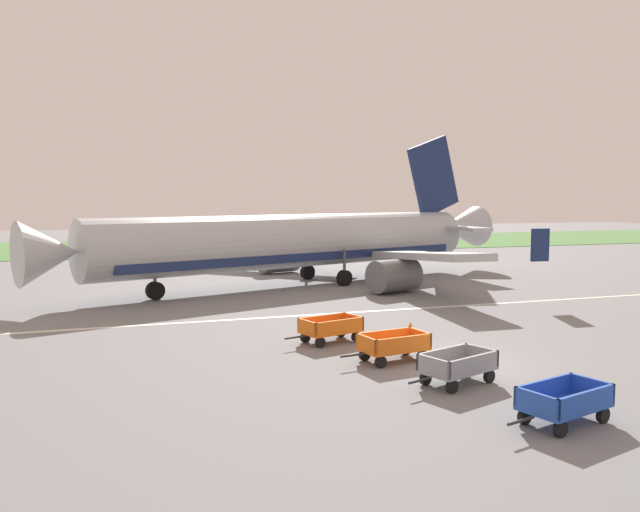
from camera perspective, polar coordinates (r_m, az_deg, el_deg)
name	(u,v)px	position (r m, az deg, el deg)	size (l,w,h in m)	color
ground_plane	(454,361)	(24.65, 12.06, -9.27)	(220.00, 220.00, 0.00)	slate
grass_strip	(211,246)	(82.44, -9.86, 0.94)	(220.00, 28.00, 0.06)	#518442
apron_stripe	(352,313)	(34.02, 2.91, -5.12)	(120.00, 0.36, 0.01)	silver
airplane	(309,241)	(44.83, -1.01, 1.32)	(36.66, 29.81, 11.34)	#B2B7BC
baggage_cart_nearest	(564,402)	(18.81, 21.20, -12.22)	(3.62, 2.01, 1.07)	#234CB2
baggage_cart_second_in_row	(458,366)	(21.61, 12.33, -9.70)	(3.59, 2.15, 1.07)	gray
baggage_cart_third_in_row	(393,346)	(24.10, 6.65, -8.05)	(3.62, 1.78, 1.07)	orange
baggage_cart_fourth_in_row	(331,328)	(27.02, 0.97, -6.56)	(3.62, 2.04, 1.07)	orange
traffic_cone_near_plane	(410,330)	(28.09, 8.17, -6.63)	(0.57, 0.57, 0.75)	orange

